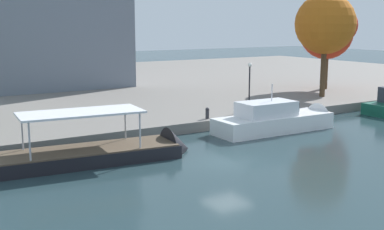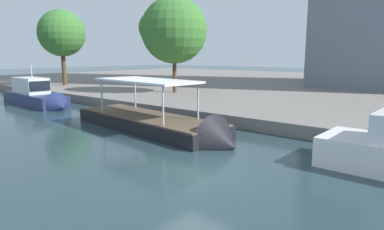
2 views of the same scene
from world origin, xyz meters
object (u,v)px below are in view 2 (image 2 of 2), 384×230
Objects in this scene: mooring_bollard_0 at (372,122)px; motor_yacht_0 at (37,98)px; tree_0 at (170,29)px; tour_boat_1 at (160,127)px; tree_3 at (61,33)px.

motor_yacht_0 is at bearing -171.66° from mooring_bollard_0.
motor_yacht_0 is 1.06× the size of tree_0.
tour_boat_1 is at bearing -157.07° from mooring_bollard_0.
motor_yacht_0 reaches higher than mooring_bollard_0.
tour_boat_1 is (16.09, -0.49, -0.41)m from motor_yacht_0.
tour_boat_1 is 11.25m from mooring_bollard_0.
mooring_bollard_0 is 0.09× the size of tree_0.
tree_0 is 16.00m from tree_3.
tour_boat_1 is at bearing 1.41° from motor_yacht_0.
mooring_bollard_0 is 36.32m from tree_3.
mooring_bollard_0 is at bearing -6.56° from tree_3.
tour_boat_1 is 27.53m from tree_3.
tree_3 reaches higher than motor_yacht_0.
tree_0 is (-19.81, 6.69, 5.76)m from mooring_bollard_0.
mooring_bollard_0 is 21.69m from tree_0.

